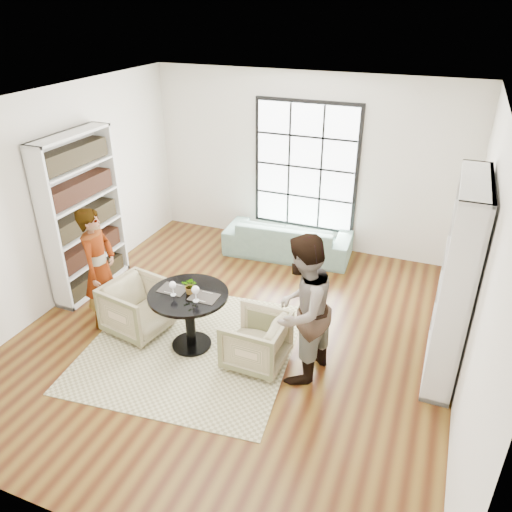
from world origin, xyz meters
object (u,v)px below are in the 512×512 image
at_px(sofa, 288,238).
at_px(armchair_right, 256,341).
at_px(person_left, 99,268).
at_px(armchair_left, 139,307).
at_px(wine_glass_left, 173,285).
at_px(flower_centerpiece, 191,286).
at_px(person_right, 301,310).
at_px(wine_glass_right, 195,290).
at_px(pedestal_table, 189,309).

distance_m(sofa, armchair_right, 2.96).
distance_m(sofa, person_left, 3.36).
bearing_deg(armchair_left, wine_glass_left, -92.70).
relative_size(sofa, armchair_right, 2.95).
bearing_deg(armchair_left, flower_centerpiece, -81.87).
xyz_separation_m(person_right, wine_glass_right, (-1.28, -0.11, 0.03)).
bearing_deg(wine_glass_left, pedestal_table, 32.74).
bearing_deg(person_left, wine_glass_right, -106.75).
relative_size(sofa, person_left, 1.27).
bearing_deg(sofa, person_left, 55.35).
distance_m(person_left, wine_glass_left, 1.22).
xyz_separation_m(pedestal_table, flower_centerpiece, (0.03, 0.02, 0.33)).
distance_m(armchair_right, wine_glass_left, 1.21).
relative_size(armchair_left, wine_glass_left, 4.12).
bearing_deg(pedestal_table, armchair_right, 0.00).
height_order(pedestal_table, wine_glass_right, wine_glass_right).
bearing_deg(person_left, armchair_right, -101.79).
bearing_deg(person_right, person_left, -80.18).
relative_size(person_right, wine_glass_right, 8.65).
relative_size(sofa, wine_glass_left, 11.24).
xyz_separation_m(person_left, flower_centerpiece, (1.38, -0.03, 0.06)).
height_order(sofa, armchair_left, armchair_left).
height_order(person_left, wine_glass_left, person_left).
bearing_deg(armchair_right, wine_glass_right, -79.80).
height_order(armchair_right, person_left, person_left).
bearing_deg(person_right, wine_glass_right, -73.88).
xyz_separation_m(armchair_right, person_right, (0.55, 0.00, 0.58)).
distance_m(armchair_right, person_left, 2.31).
distance_m(armchair_right, flower_centerpiece, 1.04).
bearing_deg(pedestal_table, person_right, 0.00).
distance_m(sofa, wine_glass_left, 3.10).
height_order(wine_glass_left, wine_glass_right, wine_glass_right).
bearing_deg(sofa, wine_glass_left, 76.87).
distance_m(pedestal_table, wine_glass_left, 0.40).
xyz_separation_m(armchair_right, flower_centerpiece, (-0.87, 0.02, 0.57)).
distance_m(person_left, wine_glass_right, 1.54).
bearing_deg(pedestal_table, sofa, 83.41).
xyz_separation_m(armchair_right, wine_glass_left, (-1.05, -0.10, 0.60)).
xyz_separation_m(armchair_right, person_left, (-2.25, 0.06, 0.52)).
xyz_separation_m(wine_glass_left, wine_glass_right, (0.32, -0.02, 0.01)).
distance_m(pedestal_table, person_left, 1.38).
height_order(wine_glass_right, flower_centerpiece, flower_centerpiece).
relative_size(armchair_right, person_right, 0.40).
xyz_separation_m(sofa, person_left, (-1.69, -2.85, 0.53)).
height_order(armchair_left, wine_glass_left, wine_glass_left).
bearing_deg(armchair_right, sofa, -167.87).
distance_m(armchair_left, person_left, 0.74).
xyz_separation_m(armchair_left, flower_centerpiece, (0.83, -0.03, 0.54)).
bearing_deg(wine_glass_right, armchair_left, 170.06).
bearing_deg(wine_glass_right, person_right, 5.14).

